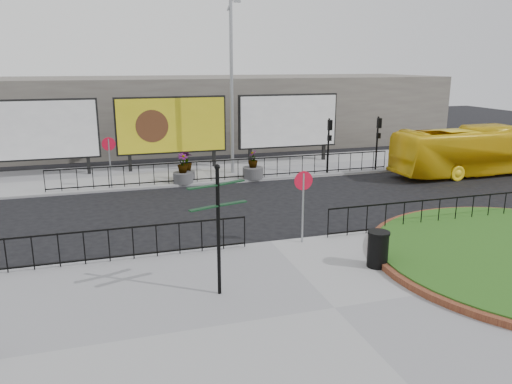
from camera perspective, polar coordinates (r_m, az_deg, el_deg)
name	(u,v)px	position (r m, az deg, el deg)	size (l,w,h in m)	color
ground	(270,244)	(17.19, 1.66, -6.01)	(90.00, 90.00, 0.00)	black
pavement_near	(334,310)	(12.95, 8.95, -13.17)	(30.00, 10.00, 0.12)	gray
pavement_far	(203,172)	(28.36, -6.13, 2.34)	(44.00, 6.00, 0.12)	gray
railing_near_left	(84,248)	(15.89, -19.03, -6.03)	(10.00, 0.10, 1.10)	black
railing_near_right	(439,212)	(19.71, 20.18, -2.16)	(9.00, 0.10, 1.10)	black
railing_far	(231,169)	(25.87, -2.84, 2.60)	(18.00, 0.10, 1.10)	black
speed_sign_far	(109,151)	(24.98, -16.43, 4.49)	(0.64, 0.07, 2.47)	gray
speed_sign_near	(303,191)	(16.60, 5.41, 0.11)	(0.64, 0.07, 2.47)	gray
billboard_left	(37,130)	(28.60, -23.73, 6.46)	(6.20, 0.31, 4.10)	black
billboard_mid	(172,126)	(28.65, -9.62, 7.50)	(6.20, 0.31, 4.10)	black
billboard_right	(288,121)	(30.36, 3.71, 8.07)	(6.20, 0.31, 4.10)	black
lamp_post	(232,86)	(27.10, -2.80, 12.01)	(0.74, 0.18, 9.23)	gray
signal_pole_a	(329,137)	(27.49, 8.35, 6.20)	(0.22, 0.26, 3.00)	black
signal_pole_b	(378,135)	(28.90, 13.77, 6.34)	(0.22, 0.26, 3.00)	black
building_backdrop	(175,112)	(37.76, -9.20, 9.05)	(40.00, 10.00, 5.00)	slate
fingerpost_sign	(218,217)	(12.74, -4.35, -2.92)	(1.62, 0.73, 3.49)	black
litter_bin	(378,249)	(15.36, 13.76, -6.34)	(0.66, 0.66, 1.10)	black
bus	(475,151)	(29.94, 23.71, 4.33)	(2.24, 9.58, 2.67)	yellow
planter_a	(183,172)	(25.48, -8.35, 2.22)	(1.00, 1.00, 1.50)	#4C4C4F
planter_b	(187,168)	(26.13, -7.93, 2.79)	(0.84, 0.84, 1.51)	#4C4C4F
planter_c	(253,169)	(26.29, -0.35, 2.63)	(1.09, 1.09, 1.47)	#4C4C4F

